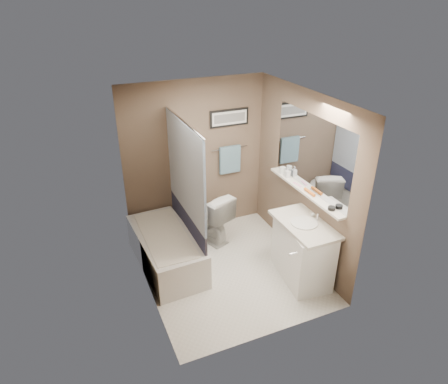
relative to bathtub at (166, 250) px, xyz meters
name	(u,v)px	position (x,y,z in m)	size (l,w,h in m)	color
ground	(228,270)	(0.75, -0.45, -0.25)	(2.50, 2.50, 0.00)	silver
ceiling	(229,100)	(0.75, -0.45, 2.13)	(2.20, 2.50, 0.04)	white
wall_back	(196,159)	(0.75, 0.78, 0.95)	(2.20, 0.04, 2.40)	brown
wall_front	(278,245)	(0.75, -1.68, 0.95)	(2.20, 0.04, 2.40)	brown
wall_left	(144,210)	(-0.33, -0.45, 0.95)	(0.04, 2.50, 2.40)	brown
wall_right	(302,179)	(1.83, -0.45, 0.95)	(0.04, 2.50, 2.40)	brown
tile_surround	(136,206)	(-0.34, 0.05, 0.75)	(0.02, 1.55, 2.00)	#C9B198
curtain_rod	(183,121)	(0.35, 0.05, 1.80)	(0.02, 0.02, 1.55)	silver
curtain_upper	(185,169)	(0.35, 0.05, 1.15)	(0.03, 1.45, 1.28)	silver
curtain_lower	(188,223)	(0.35, 0.05, 0.33)	(0.03, 1.45, 0.36)	#262948
mirror	(312,154)	(1.84, -0.60, 1.37)	(0.02, 1.60, 1.00)	silver
shelf	(304,191)	(1.79, -0.60, 0.85)	(0.12, 1.60, 0.03)	silver
towel_bar	(230,148)	(1.30, 0.77, 1.05)	(0.02, 0.02, 0.60)	silver
towel	(230,160)	(1.30, 0.75, 0.87)	(0.34, 0.05, 0.44)	#8DBCCD
art_frame	(229,118)	(1.30, 0.78, 1.53)	(0.62, 0.03, 0.26)	black
art_mat	(230,118)	(1.30, 0.77, 1.53)	(0.56, 0.00, 0.20)	white
art_image	(230,118)	(1.30, 0.77, 1.53)	(0.50, 0.00, 0.13)	#595959
door	(322,249)	(1.30, -1.69, 0.75)	(0.80, 0.02, 2.00)	silver
door_handle	(293,254)	(0.97, -1.64, 0.75)	(0.02, 0.02, 0.10)	silver
bathtub	(166,250)	(0.00, 0.00, 0.00)	(0.70, 1.50, 0.50)	silver
tub_rim	(165,235)	(0.00, 0.00, 0.25)	(0.56, 1.36, 0.02)	silver
toilet	(208,216)	(0.79, 0.41, 0.15)	(0.45, 0.79, 0.81)	silver
vanity	(302,251)	(1.60, -0.95, 0.15)	(0.50, 0.90, 0.80)	white
countertop	(305,225)	(1.59, -0.95, 0.57)	(0.54, 0.96, 0.04)	beige
sink_basin	(304,223)	(1.58, -0.95, 0.60)	(0.34, 0.34, 0.01)	silver
faucet_spout	(318,217)	(1.78, -0.95, 0.64)	(0.02, 0.02, 0.10)	silver
faucet_knob	(313,215)	(1.78, -0.85, 0.62)	(0.05, 0.05, 0.05)	white
candle_bowl_near	(332,208)	(1.79, -1.18, 0.89)	(0.09, 0.09, 0.04)	black
hair_brush_front	(310,192)	(1.79, -0.72, 0.89)	(0.04, 0.04, 0.22)	#CD601C
pink_comb	(297,184)	(1.79, -0.42, 0.87)	(0.03, 0.16, 0.01)	#FA99C5
glass_jar	(283,170)	(1.79, -0.03, 0.92)	(0.08, 0.08, 0.10)	white
soap_bottle	(287,172)	(1.79, -0.16, 0.94)	(0.06, 0.07, 0.14)	#999999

